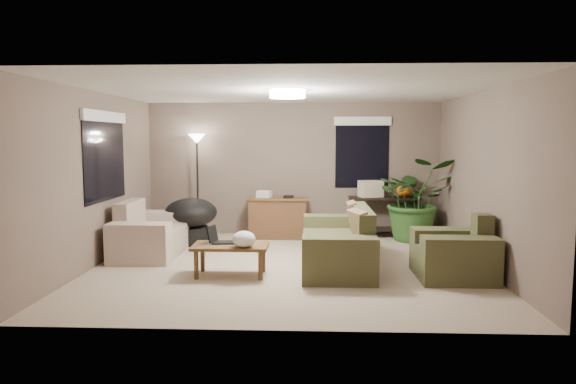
{
  "coord_description": "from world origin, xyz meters",
  "views": [
    {
      "loc": [
        0.31,
        -7.23,
        1.83
      ],
      "look_at": [
        0.0,
        0.2,
        1.05
      ],
      "focal_mm": 32.0,
      "sensor_mm": 36.0,
      "label": 1
    }
  ],
  "objects_px": {
    "coffee_table": "(230,249)",
    "papasan_chair": "(191,217)",
    "floor_lamp": "(197,151)",
    "main_sofa": "(339,246)",
    "houseplant": "(415,208)",
    "armchair": "(454,255)",
    "desk": "(278,217)",
    "cat_scratching_post": "(454,249)",
    "loveseat": "(150,236)",
    "console_table": "(384,214)"
  },
  "relations": [
    {
      "from": "coffee_table",
      "to": "papasan_chair",
      "type": "height_order",
      "value": "papasan_chair"
    },
    {
      "from": "papasan_chair",
      "to": "floor_lamp",
      "type": "height_order",
      "value": "floor_lamp"
    },
    {
      "from": "main_sofa",
      "to": "houseplant",
      "type": "xyz_separation_m",
      "value": [
        1.46,
        1.91,
        0.29
      ]
    },
    {
      "from": "armchair",
      "to": "papasan_chair",
      "type": "relative_size",
      "value": 1.09
    },
    {
      "from": "armchair",
      "to": "desk",
      "type": "xyz_separation_m",
      "value": [
        -2.49,
        2.62,
        0.08
      ]
    },
    {
      "from": "floor_lamp",
      "to": "houseplant",
      "type": "bearing_deg",
      "value": -3.94
    },
    {
      "from": "coffee_table",
      "to": "papasan_chair",
      "type": "xyz_separation_m",
      "value": [
        -1.0,
        2.04,
        0.11
      ]
    },
    {
      "from": "cat_scratching_post",
      "to": "floor_lamp",
      "type": "bearing_deg",
      "value": 154.88
    },
    {
      "from": "main_sofa",
      "to": "desk",
      "type": "distance_m",
      "value": 2.29
    },
    {
      "from": "loveseat",
      "to": "coffee_table",
      "type": "relative_size",
      "value": 1.6
    },
    {
      "from": "floor_lamp",
      "to": "armchair",
      "type": "bearing_deg",
      "value": -34.55
    },
    {
      "from": "loveseat",
      "to": "desk",
      "type": "height_order",
      "value": "loveseat"
    },
    {
      "from": "loveseat",
      "to": "floor_lamp",
      "type": "bearing_deg",
      "value": 74.56
    },
    {
      "from": "coffee_table",
      "to": "loveseat",
      "type": "bearing_deg",
      "value": 140.75
    },
    {
      "from": "main_sofa",
      "to": "loveseat",
      "type": "relative_size",
      "value": 1.38
    },
    {
      "from": "main_sofa",
      "to": "cat_scratching_post",
      "type": "bearing_deg",
      "value": 7.06
    },
    {
      "from": "console_table",
      "to": "cat_scratching_post",
      "type": "relative_size",
      "value": 2.6
    },
    {
      "from": "main_sofa",
      "to": "coffee_table",
      "type": "xyz_separation_m",
      "value": [
        -1.48,
        -0.59,
        0.06
      ]
    },
    {
      "from": "houseplant",
      "to": "loveseat",
      "type": "bearing_deg",
      "value": -163.64
    },
    {
      "from": "armchair",
      "to": "cat_scratching_post",
      "type": "bearing_deg",
      "value": 74.37
    },
    {
      "from": "console_table",
      "to": "armchair",
      "type": "bearing_deg",
      "value": -79.26
    },
    {
      "from": "main_sofa",
      "to": "console_table",
      "type": "bearing_deg",
      "value": 66.85
    },
    {
      "from": "loveseat",
      "to": "floor_lamp",
      "type": "xyz_separation_m",
      "value": [
        0.43,
        1.57,
        1.3
      ]
    },
    {
      "from": "loveseat",
      "to": "papasan_chair",
      "type": "relative_size",
      "value": 1.75
    },
    {
      "from": "floor_lamp",
      "to": "houseplant",
      "type": "xyz_separation_m",
      "value": [
        3.98,
        -0.27,
        -1.02
      ]
    },
    {
      "from": "main_sofa",
      "to": "desk",
      "type": "height_order",
      "value": "main_sofa"
    },
    {
      "from": "coffee_table",
      "to": "papasan_chair",
      "type": "bearing_deg",
      "value": 116.21
    },
    {
      "from": "armchair",
      "to": "cat_scratching_post",
      "type": "relative_size",
      "value": 2.0
    },
    {
      "from": "armchair",
      "to": "desk",
      "type": "distance_m",
      "value": 3.62
    },
    {
      "from": "desk",
      "to": "loveseat",
      "type": "bearing_deg",
      "value": -143.48
    },
    {
      "from": "desk",
      "to": "papasan_chair",
      "type": "xyz_separation_m",
      "value": [
        -1.47,
        -0.61,
        0.09
      ]
    },
    {
      "from": "floor_lamp",
      "to": "cat_scratching_post",
      "type": "bearing_deg",
      "value": -25.12
    },
    {
      "from": "floor_lamp",
      "to": "houseplant",
      "type": "distance_m",
      "value": 4.12
    },
    {
      "from": "houseplant",
      "to": "desk",
      "type": "bearing_deg",
      "value": 176.7
    },
    {
      "from": "coffee_table",
      "to": "console_table",
      "type": "distance_m",
      "value": 3.72
    },
    {
      "from": "main_sofa",
      "to": "cat_scratching_post",
      "type": "distance_m",
      "value": 1.71
    },
    {
      "from": "loveseat",
      "to": "console_table",
      "type": "height_order",
      "value": "loveseat"
    },
    {
      "from": "main_sofa",
      "to": "loveseat",
      "type": "distance_m",
      "value": 3.02
    },
    {
      "from": "cat_scratching_post",
      "to": "houseplant",
      "type": "bearing_deg",
      "value": 97.79
    },
    {
      "from": "floor_lamp",
      "to": "cat_scratching_post",
      "type": "xyz_separation_m",
      "value": [
        4.22,
        -1.98,
        -1.38
      ]
    },
    {
      "from": "desk",
      "to": "floor_lamp",
      "type": "bearing_deg",
      "value": 175.0
    },
    {
      "from": "loveseat",
      "to": "armchair",
      "type": "distance_m",
      "value": 4.59
    },
    {
      "from": "desk",
      "to": "houseplant",
      "type": "relative_size",
      "value": 0.74
    },
    {
      "from": "coffee_table",
      "to": "floor_lamp",
      "type": "distance_m",
      "value": 3.21
    },
    {
      "from": "console_table",
      "to": "loveseat",
      "type": "bearing_deg",
      "value": -157.61
    },
    {
      "from": "armchair",
      "to": "desk",
      "type": "relative_size",
      "value": 0.91
    },
    {
      "from": "coffee_table",
      "to": "console_table",
      "type": "bearing_deg",
      "value": 49.16
    },
    {
      "from": "loveseat",
      "to": "houseplant",
      "type": "xyz_separation_m",
      "value": [
        4.42,
        1.3,
        0.28
      ]
    },
    {
      "from": "main_sofa",
      "to": "houseplant",
      "type": "distance_m",
      "value": 2.43
    },
    {
      "from": "console_table",
      "to": "coffee_table",
      "type": "bearing_deg",
      "value": -130.84
    }
  ]
}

